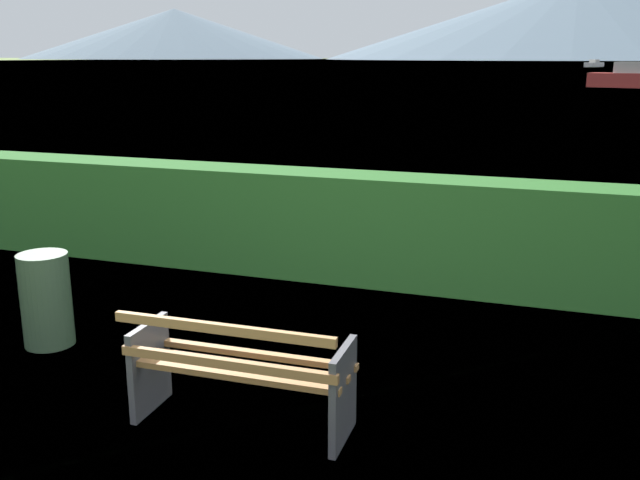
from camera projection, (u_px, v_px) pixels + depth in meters
name	position (u px, v px, depth m)	size (l,w,h in m)	color
ground_plane	(244.00, 423.00, 5.08)	(1400.00, 1400.00, 0.00)	olive
water_surface	(570.00, 62.00, 286.66)	(620.00, 620.00, 0.00)	#6B8EA3
park_bench	(239.00, 372.00, 4.92)	(1.57, 0.61, 0.87)	#A0703F
hedge_row	(374.00, 229.00, 8.14)	(12.45, 0.68, 1.24)	#2D6B28
trash_bin	(46.00, 300.00, 6.35)	(0.44, 0.44, 0.85)	#385138
fishing_boat_near	(629.00, 78.00, 58.14)	(6.47, 3.77, 2.05)	#B2332D
tender_far	(594.00, 64.00, 165.69)	(4.59, 7.20, 1.70)	silver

